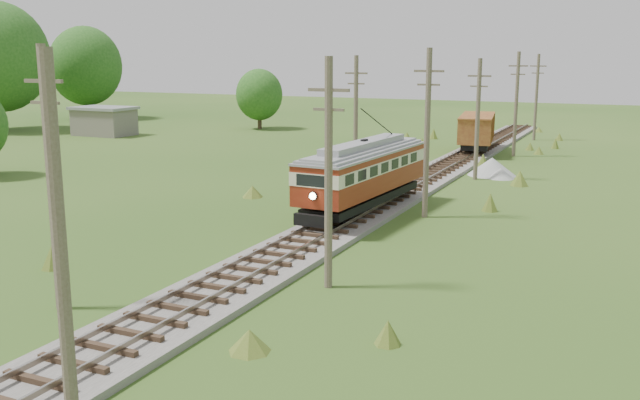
% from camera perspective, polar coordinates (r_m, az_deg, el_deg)
% --- Properties ---
extents(railbed_main, '(3.60, 96.00, 0.57)m').
position_cam_1_polar(railbed_main, '(42.72, 5.41, 0.10)').
color(railbed_main, '#605B54').
rests_on(railbed_main, ground).
extents(streetcar, '(3.38, 11.75, 5.32)m').
position_cam_1_polar(streetcar, '(38.69, 3.53, 2.42)').
color(streetcar, black).
rests_on(streetcar, ground).
extents(gondola, '(4.14, 8.93, 2.85)m').
position_cam_1_polar(gondola, '(64.94, 12.43, 5.51)').
color(gondola, black).
rests_on(gondola, ground).
extents(gravel_pile, '(3.60, 3.82, 1.31)m').
position_cam_1_polar(gravel_pile, '(53.17, 13.69, 2.55)').
color(gravel_pile, gray).
rests_on(gravel_pile, ground).
extents(utility_pole_r_1, '(0.30, 0.30, 8.80)m').
position_cam_1_polar(utility_pole_r_1, '(15.62, -19.99, -4.94)').
color(utility_pole_r_1, brown).
rests_on(utility_pole_r_1, ground).
extents(utility_pole_r_2, '(1.60, 0.30, 8.60)m').
position_cam_1_polar(utility_pole_r_2, '(26.12, 0.69, 2.26)').
color(utility_pole_r_2, brown).
rests_on(utility_pole_r_2, ground).
extents(utility_pole_r_3, '(1.60, 0.30, 9.00)m').
position_cam_1_polar(utility_pole_r_3, '(38.26, 8.57, 5.41)').
color(utility_pole_r_3, brown).
rests_on(utility_pole_r_3, ground).
extents(utility_pole_r_4, '(1.60, 0.30, 8.40)m').
position_cam_1_polar(utility_pole_r_4, '(50.88, 12.50, 6.42)').
color(utility_pole_r_4, brown).
rests_on(utility_pole_r_4, ground).
extents(utility_pole_r_5, '(1.60, 0.30, 8.90)m').
position_cam_1_polar(utility_pole_r_5, '(63.52, 15.43, 7.48)').
color(utility_pole_r_5, brown).
rests_on(utility_pole_r_5, ground).
extents(utility_pole_r_6, '(1.60, 0.30, 8.70)m').
position_cam_1_polar(utility_pole_r_6, '(76.39, 16.93, 7.94)').
color(utility_pole_r_6, brown).
rests_on(utility_pole_r_6, ground).
extents(utility_pole_l_a, '(1.60, 0.30, 9.00)m').
position_cam_1_polar(utility_pole_l_a, '(25.46, -20.74, 1.72)').
color(utility_pole_l_a, brown).
rests_on(utility_pole_l_a, ground).
extents(utility_pole_l_b, '(1.60, 0.30, 8.60)m').
position_cam_1_polar(utility_pole_l_b, '(49.26, 2.88, 6.63)').
color(utility_pole_l_b, brown).
rests_on(utility_pole_l_b, ground).
extents(tree_left_5, '(9.66, 9.66, 12.44)m').
position_cam_1_polar(tree_left_5, '(102.87, -18.25, 10.15)').
color(tree_left_5, '#38281C').
rests_on(tree_left_5, ground).
extents(tree_mid_a, '(5.46, 5.46, 7.03)m').
position_cam_1_polar(tree_mid_a, '(84.72, -4.88, 8.40)').
color(tree_mid_a, '#38281C').
rests_on(tree_mid_a, ground).
extents(shed, '(6.40, 4.40, 3.10)m').
position_cam_1_polar(shed, '(81.31, -16.88, 6.08)').
color(shed, slate).
rests_on(shed, ground).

